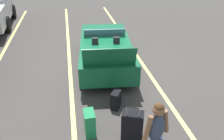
{
  "coord_description": "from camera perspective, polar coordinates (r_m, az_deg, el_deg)",
  "views": [
    {
      "loc": [
        -7.57,
        1.21,
        3.93
      ],
      "look_at": [
        -1.8,
        0.11,
        0.75
      ],
      "focal_mm": 36.94,
      "sensor_mm": 36.0,
      "label": 1
    }
  ],
  "objects": [
    {
      "name": "suitcase_medium_bright",
      "position": [
        5.5,
        -5.57,
        -12.97
      ],
      "size": [
        0.41,
        0.25,
        0.62
      ],
      "rotation": [
        0.0,
        0.0,
        1.61
      ],
      "color": "#19723F",
      "rests_on": "ground_plane"
    },
    {
      "name": "ground_plane",
      "position": [
        8.62,
        -1.56,
        1.27
      ],
      "size": [
        80.0,
        80.0,
        0.0
      ],
      "primitive_type": "plane",
      "color": "#383533"
    },
    {
      "name": "suitcase_small_carryon",
      "position": [
        6.28,
        1.0,
        -7.47
      ],
      "size": [
        0.39,
        0.35,
        0.5
      ],
      "rotation": [
        0.0,
        0.0,
        4.18
      ],
      "color": "black",
      "rests_on": "ground_plane"
    },
    {
      "name": "convertible_car",
      "position": [
        8.54,
        -1.69,
        5.41
      ],
      "size": [
        4.3,
        2.18,
        1.53
      ],
      "rotation": [
        0.0,
        0.0,
        -0.1
      ],
      "color": "#0F4C2D",
      "rests_on": "ground_plane"
    },
    {
      "name": "lot_line_near",
      "position": [
        8.91,
        7.19,
        2.02
      ],
      "size": [
        18.0,
        0.12,
        0.01
      ],
      "primitive_type": "cube",
      "color": "#EAE066",
      "rests_on": "ground_plane"
    },
    {
      "name": "traveler_person",
      "position": [
        4.36,
        10.73,
        -15.75
      ],
      "size": [
        0.32,
        0.6,
        1.65
      ],
      "rotation": [
        0.0,
        0.0,
        0.35
      ],
      "color": "#1E2338",
      "rests_on": "ground_plane"
    },
    {
      "name": "suitcase_large_black",
      "position": [
        5.33,
        5.07,
        -13.65
      ],
      "size": [
        0.44,
        0.55,
        0.95
      ],
      "rotation": [
        0.0,
        0.0,
        5.92
      ],
      "color": "black",
      "rests_on": "ground_plane"
    },
    {
      "name": "lot_line_mid",
      "position": [
        8.53,
        -10.38,
        0.49
      ],
      "size": [
        18.0,
        0.12,
        0.01
      ],
      "primitive_type": "cube",
      "color": "#EAE066",
      "rests_on": "ground_plane"
    }
  ]
}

